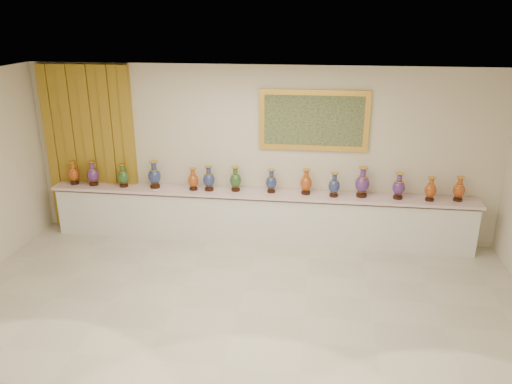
# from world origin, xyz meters

# --- Properties ---
(ground) EXTENTS (8.00, 8.00, 0.00)m
(ground) POSITION_xyz_m (0.00, 0.00, 0.00)
(ground) COLOR beige
(ground) RESTS_ON ground
(room) EXTENTS (8.00, 8.00, 8.00)m
(room) POSITION_xyz_m (-2.40, 2.44, 1.60)
(room) COLOR beige
(room) RESTS_ON ground
(counter) EXTENTS (7.28, 0.48, 0.90)m
(counter) POSITION_xyz_m (0.00, 2.27, 0.44)
(counter) COLOR white
(counter) RESTS_ON ground
(vase_0) EXTENTS (0.20, 0.20, 0.42)m
(vase_0) POSITION_xyz_m (-3.32, 2.26, 1.09)
(vase_0) COLOR black
(vase_0) RESTS_ON counter
(vase_1) EXTENTS (0.21, 0.21, 0.44)m
(vase_1) POSITION_xyz_m (-2.96, 2.25, 1.10)
(vase_1) COLOR black
(vase_1) RESTS_ON counter
(vase_2) EXTENTS (0.24, 0.24, 0.41)m
(vase_2) POSITION_xyz_m (-2.39, 2.23, 1.09)
(vase_2) COLOR black
(vase_2) RESTS_ON counter
(vase_3) EXTENTS (0.25, 0.25, 0.48)m
(vase_3) POSITION_xyz_m (-1.83, 2.26, 1.11)
(vase_3) COLOR black
(vase_3) RESTS_ON counter
(vase_4) EXTENTS (0.21, 0.21, 0.39)m
(vase_4) POSITION_xyz_m (-1.14, 2.23, 1.08)
(vase_4) COLOR black
(vase_4) RESTS_ON counter
(vase_5) EXTENTS (0.26, 0.26, 0.44)m
(vase_5) POSITION_xyz_m (-0.86, 2.25, 1.10)
(vase_5) COLOR black
(vase_5) RESTS_ON counter
(vase_6) EXTENTS (0.24, 0.24, 0.43)m
(vase_6) POSITION_xyz_m (-0.41, 2.28, 1.09)
(vase_6) COLOR black
(vase_6) RESTS_ON counter
(vase_7) EXTENTS (0.24, 0.24, 0.40)m
(vase_7) POSITION_xyz_m (0.21, 2.29, 1.08)
(vase_7) COLOR black
(vase_7) RESTS_ON counter
(vase_8) EXTENTS (0.21, 0.21, 0.43)m
(vase_8) POSITION_xyz_m (0.79, 2.28, 1.09)
(vase_8) COLOR black
(vase_8) RESTS_ON counter
(vase_9) EXTENTS (0.23, 0.23, 0.41)m
(vase_9) POSITION_xyz_m (1.26, 2.22, 1.08)
(vase_9) COLOR black
(vase_9) RESTS_ON counter
(vase_10) EXTENTS (0.31, 0.31, 0.51)m
(vase_10) POSITION_xyz_m (1.72, 2.27, 1.13)
(vase_10) COLOR black
(vase_10) RESTS_ON counter
(vase_11) EXTENTS (0.27, 0.27, 0.44)m
(vase_11) POSITION_xyz_m (2.31, 2.26, 1.10)
(vase_11) COLOR black
(vase_11) RESTS_ON counter
(vase_12) EXTENTS (0.20, 0.20, 0.40)m
(vase_12) POSITION_xyz_m (2.81, 2.23, 1.08)
(vase_12) COLOR black
(vase_12) RESTS_ON counter
(vase_13) EXTENTS (0.24, 0.24, 0.41)m
(vase_13) POSITION_xyz_m (3.26, 2.28, 1.08)
(vase_13) COLOR black
(vase_13) RESTS_ON counter
(label_card) EXTENTS (0.10, 0.06, 0.00)m
(label_card) POSITION_xyz_m (-1.77, 2.13, 0.90)
(label_card) COLOR white
(label_card) RESTS_ON counter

